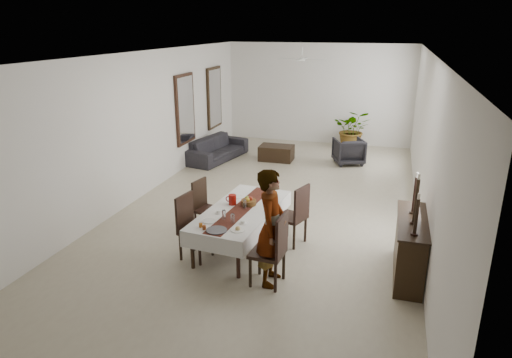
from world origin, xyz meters
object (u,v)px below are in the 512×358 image
(red_pitcher, at_px, (232,200))
(sideboard_body, at_px, (410,249))
(dining_table_top, at_px, (241,211))
(woman, at_px, (271,228))
(sofa, at_px, (217,149))

(red_pitcher, relative_size, sideboard_body, 0.12)
(red_pitcher, distance_m, sideboard_body, 3.07)
(dining_table_top, bearing_deg, woman, -46.50)
(dining_table_top, relative_size, sofa, 1.00)
(woman, bearing_deg, dining_table_top, 35.24)
(dining_table_top, distance_m, red_pitcher, 0.29)
(dining_table_top, height_order, sofa, dining_table_top)
(dining_table_top, height_order, red_pitcher, red_pitcher)
(dining_table_top, xyz_separation_m, sideboard_body, (2.82, -0.23, -0.20))
(dining_table_top, distance_m, sideboard_body, 2.83)
(red_pitcher, height_order, sideboard_body, sideboard_body)
(sideboard_body, bearing_deg, sofa, 134.89)
(dining_table_top, height_order, woman, woman)
(dining_table_top, relative_size, sideboard_body, 1.43)
(woman, height_order, sofa, woman)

